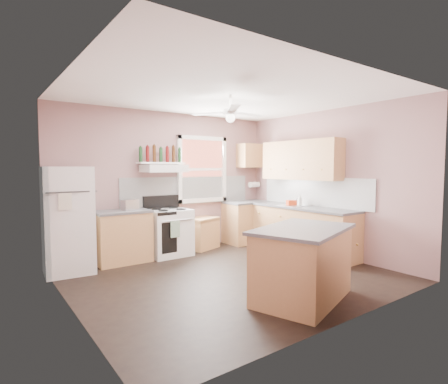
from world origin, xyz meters
TOP-DOWN VIEW (x-y plane):
  - floor at (0.00, 0.00)m, footprint 4.50×4.50m
  - ceiling at (0.00, 0.00)m, footprint 4.50×4.50m
  - wall_back at (0.00, 2.02)m, footprint 4.50×0.05m
  - wall_right at (2.27, 0.00)m, footprint 0.05×4.00m
  - wall_left at (-2.27, 0.00)m, footprint 0.05×4.00m
  - backsplash_back at (0.45, 1.99)m, footprint 2.90×0.03m
  - backsplash_right at (2.23, 0.30)m, footprint 0.03×2.60m
  - window_view at (0.75, 1.98)m, footprint 1.00×0.02m
  - window_frame at (0.75, 1.96)m, footprint 1.16×0.07m
  - refrigerator at (-1.95, 1.59)m, footprint 0.75×0.73m
  - base_cabinet_left at (-1.06, 1.70)m, footprint 0.90×0.60m
  - counter_left at (-1.06, 1.70)m, footprint 0.92×0.62m
  - toaster at (-0.91, 1.70)m, footprint 0.31×0.22m
  - stove at (-0.19, 1.65)m, footprint 0.75×0.65m
  - range_hood at (-0.23, 1.75)m, footprint 0.78×0.50m
  - bottle_shelf at (-0.23, 1.87)m, footprint 0.90×0.26m
  - cart at (0.61, 1.75)m, footprint 0.73×0.60m
  - base_cabinet_corner at (1.75, 1.70)m, footprint 1.00×0.60m
  - base_cabinet_right at (1.95, 0.30)m, footprint 0.60×2.20m
  - counter_corner at (1.75, 1.70)m, footprint 1.02×0.62m
  - counter_right at (1.94, 0.30)m, footprint 0.62×2.22m
  - sink at (1.94, 0.50)m, footprint 0.55×0.45m
  - faucet at (2.10, 0.50)m, footprint 0.03×0.03m
  - upper_cabinet_right at (2.08, 0.50)m, footprint 0.33×1.80m
  - upper_cabinet_corner at (1.95, 1.83)m, footprint 0.60×0.33m
  - paper_towel at (2.07, 1.86)m, footprint 0.26×0.12m
  - island at (0.15, -1.29)m, footprint 1.50×1.21m
  - island_top at (0.15, -1.29)m, footprint 1.60×1.30m
  - ceiling_fan_hub at (0.00, 0.00)m, footprint 0.20×0.20m
  - soap_bottle at (1.98, 0.41)m, footprint 0.11×0.11m
  - red_caddy at (1.94, 0.59)m, footprint 0.21×0.17m
  - wine_bottles at (-0.23, 1.87)m, footprint 0.86×0.06m

SIDE VIEW (x-z plane):
  - floor at x=0.00m, z-range 0.00..0.00m
  - cart at x=0.61m, z-range 0.00..0.63m
  - base_cabinet_left at x=-1.06m, z-range 0.00..0.86m
  - stove at x=-0.19m, z-range 0.00..0.86m
  - base_cabinet_corner at x=1.75m, z-range 0.00..0.86m
  - base_cabinet_right at x=1.95m, z-range 0.00..0.86m
  - island at x=0.15m, z-range 0.00..0.86m
  - refrigerator at x=-1.95m, z-range 0.00..1.65m
  - counter_left at x=-1.06m, z-range 0.86..0.90m
  - counter_corner at x=1.75m, z-range 0.86..0.90m
  - counter_right at x=1.94m, z-range 0.86..0.90m
  - island_top at x=0.15m, z-range 0.86..0.90m
  - sink at x=1.94m, z-range 0.88..0.91m
  - red_caddy at x=1.94m, z-range 0.90..1.00m
  - faucet at x=2.10m, z-range 0.90..1.04m
  - toaster at x=-0.91m, z-range 0.90..1.08m
  - soap_bottle at x=1.98m, z-range 0.90..1.12m
  - backsplash_back at x=0.45m, z-range 0.90..1.45m
  - backsplash_right at x=2.23m, z-range 0.90..1.45m
  - paper_towel at x=2.07m, z-range 1.19..1.31m
  - wall_back at x=0.00m, z-range 0.00..2.70m
  - wall_right at x=2.27m, z-range 0.00..2.70m
  - wall_left at x=-2.27m, z-range 0.00..2.70m
  - window_view at x=0.75m, z-range 1.00..2.20m
  - window_frame at x=0.75m, z-range 0.92..2.28m
  - range_hood at x=-0.23m, z-range 1.55..1.69m
  - bottle_shelf at x=-0.23m, z-range 1.71..1.73m
  - upper_cabinet_right at x=2.08m, z-range 1.40..2.16m
  - wine_bottles at x=-0.23m, z-range 1.72..2.03m
  - upper_cabinet_corner at x=1.95m, z-range 1.64..2.16m
  - ceiling_fan_hub at x=0.00m, z-range 2.41..2.49m
  - ceiling at x=0.00m, z-range 2.70..2.70m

